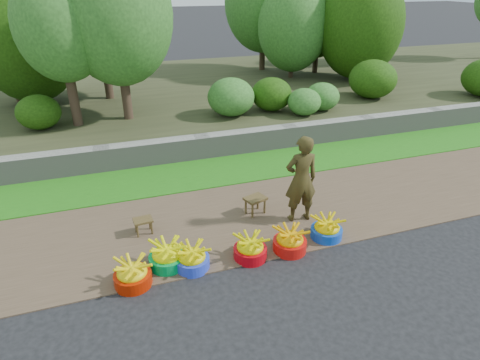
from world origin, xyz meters
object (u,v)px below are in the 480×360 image
object	(u,v)px
basin_a	(132,274)
basin_d	(250,248)
vendor_woman	(301,179)
basin_c	(192,258)
basin_f	(327,229)
basin_b	(167,256)
stool_right	(255,201)
basin_e	(290,241)
stool_left	(143,222)

from	to	relation	value
basin_a	basin_d	world-z (taller)	basin_a
basin_d	vendor_woman	distance (m)	1.52
basin_c	basin_f	size ratio (longest dim) A/B	0.99
basin_a	basin_c	size ratio (longest dim) A/B	1.02
basin_a	basin_c	distance (m)	0.86
basin_b	basin_c	size ratio (longest dim) A/B	1.06
basin_b	basin_a	bearing A→B (deg)	-154.97
basin_f	stool_right	bearing A→B (deg)	128.42
basin_a	vendor_woman	bearing A→B (deg)	15.06
basin_e	vendor_woman	xyz separation A→B (m)	(0.52, 0.76, 0.62)
basin_a	vendor_woman	size ratio (longest dim) A/B	0.34
basin_b	basin_d	bearing A→B (deg)	-9.31
basin_d	stool_left	size ratio (longest dim) A/B	1.58
basin_b	basin_f	world-z (taller)	basin_b
basin_c	vendor_woman	size ratio (longest dim) A/B	0.33
basin_a	basin_f	bearing A→B (deg)	2.52
basin_a	basin_b	world-z (taller)	basin_b
basin_c	stool_right	xyz separation A→B (m)	(1.40, 1.11, 0.11)
basin_f	stool_left	size ratio (longest dim) A/B	1.59
basin_c	basin_d	xyz separation A→B (m)	(0.88, -0.05, 0.00)
stool_right	basin_c	bearing A→B (deg)	-141.59
basin_a	basin_b	xyz separation A→B (m)	(0.52, 0.24, 0.01)
basin_e	basin_f	bearing A→B (deg)	9.32
basin_b	basin_e	distance (m)	1.88
basin_a	basin_d	bearing A→B (deg)	1.38
basin_d	vendor_woman	size ratio (longest dim) A/B	0.33
basin_e	stool_right	bearing A→B (deg)	96.37
stool_right	vendor_woman	size ratio (longest dim) A/B	0.28
basin_c	basin_e	world-z (taller)	basin_e
basin_a	basin_b	size ratio (longest dim) A/B	0.96
basin_d	stool_right	size ratio (longest dim) A/B	1.17
basin_a	stool_left	xyz separation A→B (m)	(0.29, 1.20, 0.06)
stool_right	vendor_woman	bearing A→B (deg)	-32.33
basin_c	basin_e	distance (m)	1.53
basin_d	basin_f	distance (m)	1.36
vendor_woman	stool_left	bearing A→B (deg)	-4.27
basin_b	stool_left	size ratio (longest dim) A/B	1.68
basin_c	stool_right	size ratio (longest dim) A/B	1.17
basin_b	vendor_woman	bearing A→B (deg)	12.75
basin_b	vendor_woman	distance (m)	2.52
vendor_woman	basin_b	bearing A→B (deg)	17.45
basin_b	basin_d	xyz separation A→B (m)	(1.22, -0.20, -0.01)
basin_d	basin_b	bearing A→B (deg)	170.69
basin_c	basin_e	xyz separation A→B (m)	(1.53, -0.07, 0.01)
stool_right	basin_b	bearing A→B (deg)	-151.12
stool_left	basin_b	bearing A→B (deg)	-76.30
basin_d	stool_left	xyz separation A→B (m)	(-1.45, 1.15, 0.06)
basin_b	basin_d	world-z (taller)	basin_b
basin_c	stool_right	distance (m)	1.79
basin_d	basin_f	xyz separation A→B (m)	(1.36, 0.09, 0.00)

